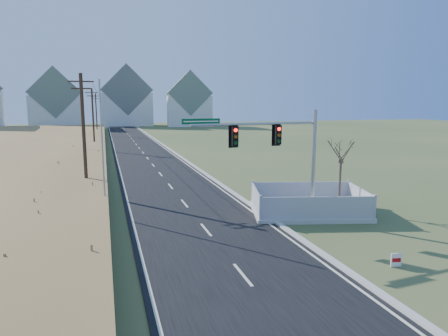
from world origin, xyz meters
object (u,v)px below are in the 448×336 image
traffic_signal_mast (286,154)px  open_sign (396,260)px  fence_enclosure (308,209)px  flagpole (103,163)px  bare_tree (341,150)px

traffic_signal_mast → open_sign: (1.82, -7.04, -3.74)m
traffic_signal_mast → fence_enclosure: traffic_signal_mast is taller
traffic_signal_mast → fence_enclosure: size_ratio=1.03×
fence_enclosure → open_sign: size_ratio=13.54×
traffic_signal_mast → flagpole: (-9.87, 4.45, -0.77)m
traffic_signal_mast → fence_enclosure: 4.66m
traffic_signal_mast → flagpole: 10.85m
traffic_signal_mast → flagpole: size_ratio=0.99×
traffic_signal_mast → bare_tree: 4.97m
open_sign → fence_enclosure: bearing=97.5°
flagpole → bare_tree: bearing=-10.6°
fence_enclosure → bare_tree: bare_tree is taller
flagpole → fence_enclosure: bearing=-13.5°
fence_enclosure → flagpole: 12.89m
traffic_signal_mast → flagpole: bearing=150.3°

